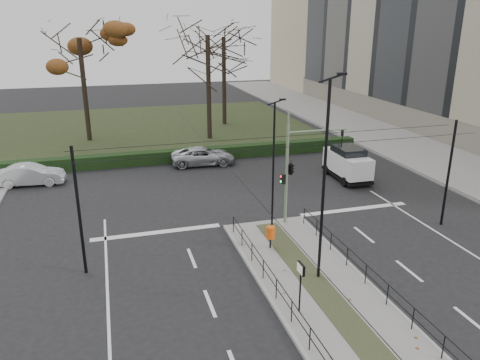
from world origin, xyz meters
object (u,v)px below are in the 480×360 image
object	(u,v)px
streetlamp_median_near	(324,180)
streetlamp_median_far	(274,169)
traffic_light	(292,166)
parked_car_fourth	(203,156)
bare_tree_near	(208,43)
parked_car_second	(31,175)
bare_tree_center	(224,44)
rust_tree	(79,38)
info_panel	(301,274)
litter_bin	(271,233)
white_van	(347,162)

from	to	relation	value
streetlamp_median_near	streetlamp_median_far	distance (m)	4.81
traffic_light	streetlamp_median_near	world-z (taller)	streetlamp_median_near
parked_car_fourth	bare_tree_near	world-z (taller)	bare_tree_near
parked_car_fourth	bare_tree_near	distance (m)	11.94
parked_car_second	bare_tree_center	world-z (taller)	bare_tree_center
streetlamp_median_near	bare_tree_near	bearing A→B (deg)	87.70
streetlamp_median_near	parked_car_second	size ratio (longest dim) A/B	1.98
streetlamp_median_far	rust_tree	size ratio (longest dim) A/B	0.58
traffic_light	streetlamp_median_near	distance (m)	6.24
bare_tree_center	parked_car_second	bearing A→B (deg)	-138.71
info_panel	parked_car_fourth	world-z (taller)	info_panel
litter_bin	white_van	bearing A→B (deg)	44.74
parked_car_second	parked_car_fourth	bearing A→B (deg)	-78.68
traffic_light	info_panel	bearing A→B (deg)	-109.74
traffic_light	white_van	bearing A→B (deg)	42.20
traffic_light	white_van	world-z (taller)	traffic_light
litter_bin	parked_car_fourth	xyz separation A→B (m)	(-0.17, 15.51, -0.25)
streetlamp_median_far	bare_tree_center	size ratio (longest dim) A/B	0.59
white_van	bare_tree_near	size ratio (longest dim) A/B	0.35
streetlamp_median_near	bare_tree_near	size ratio (longest dim) A/B	0.70
streetlamp_median_far	parked_car_fourth	world-z (taller)	streetlamp_median_far
streetlamp_median_near	info_panel	bearing A→B (deg)	-130.45
info_panel	litter_bin	bearing A→B (deg)	82.14
streetlamp_median_far	white_van	bearing A→B (deg)	41.75
streetlamp_median_far	rust_tree	xyz separation A→B (m)	(-9.66, 24.74, 5.65)
streetlamp_median_near	bare_tree_center	world-z (taller)	bare_tree_center
streetlamp_median_near	white_van	xyz separation A→B (m)	(7.99, 12.29, -3.41)
info_panel	streetlamp_median_far	distance (m)	7.32
litter_bin	bare_tree_center	bearing A→B (deg)	79.99
bare_tree_center	parked_car_fourth	bearing A→B (deg)	-110.78
bare_tree_near	traffic_light	bearing A→B (deg)	-90.04
info_panel	bare_tree_center	distance (m)	36.43
streetlamp_median_far	rust_tree	distance (m)	27.15
parked_car_fourth	white_van	xyz separation A→B (m)	(9.28, -6.47, 0.55)
white_van	bare_tree_center	size ratio (longest dim) A/B	0.37
info_panel	traffic_light	bearing A→B (deg)	70.26
litter_bin	streetlamp_median_near	xyz separation A→B (m)	(1.12, -3.25, 3.71)
litter_bin	streetlamp_median_far	distance (m)	3.26
litter_bin	white_van	distance (m)	12.84
rust_tree	bare_tree_near	xyz separation A→B (m)	(11.25, -2.46, -0.43)
white_van	rust_tree	world-z (taller)	rust_tree
traffic_light	parked_car_second	distance (m)	18.89
litter_bin	info_panel	world-z (taller)	info_panel
streetlamp_median_near	parked_car_fourth	bearing A→B (deg)	93.93
info_panel	bare_tree_near	xyz separation A→B (m)	(2.96, 29.18, 7.23)
litter_bin	rust_tree	world-z (taller)	rust_tree
parked_car_second	info_panel	bearing A→B (deg)	-143.86
bare_tree_center	bare_tree_near	distance (m)	6.82
litter_bin	bare_tree_near	world-z (taller)	bare_tree_near
litter_bin	streetlamp_median_near	world-z (taller)	streetlamp_median_near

